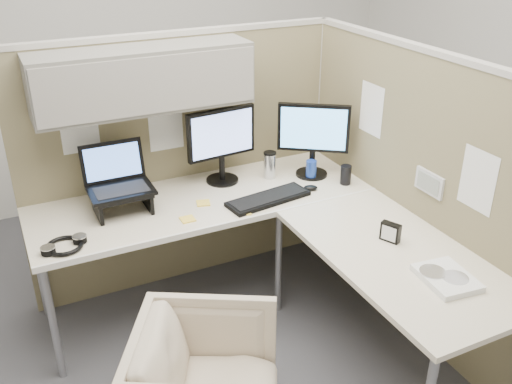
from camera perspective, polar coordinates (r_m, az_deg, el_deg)
name	(u,v)px	position (r m, az deg, el deg)	size (l,w,h in m)	color
ground	(259,345)	(3.38, 0.33, -15.09)	(4.50, 4.50, 0.00)	#424248
partition_back	(165,126)	(3.43, -9.06, 6.55)	(2.00, 0.36, 1.63)	#837856
partition_right	(408,192)	(3.32, 14.99, -0.01)	(0.07, 2.03, 1.63)	#837856
desk	(270,227)	(3.12, 1.40, -3.50)	(2.00, 1.98, 0.73)	beige
office_chair	(206,380)	(2.73, -5.01, -18.19)	(0.63, 0.59, 0.65)	beige
monitor_left	(221,140)	(3.44, -3.48, 5.24)	(0.44, 0.20, 0.47)	black
monitor_right	(313,134)	(3.54, 5.75, 5.76)	(0.38, 0.28, 0.47)	black
laptop_station	(119,187)	(3.24, -13.50, 0.49)	(0.35, 0.30, 0.36)	black
keyboard	(268,199)	(3.30, 1.23, -0.68)	(0.50, 0.17, 0.02)	black
mouse	(311,188)	(3.44, 5.48, 0.43)	(0.08, 0.05, 0.03)	black
travel_mug	(270,165)	(3.56, 1.39, 2.74)	(0.08, 0.08, 0.17)	silver
soda_can_green	(346,175)	(3.53, 8.96, 1.71)	(0.07, 0.07, 0.12)	black
soda_can_silver	(311,170)	(3.57, 5.54, 2.23)	(0.07, 0.07, 0.12)	#1E3FA5
sticky_note_a	(188,219)	(3.12, -6.86, -2.72)	(0.08, 0.08, 0.01)	yellow
sticky_note_d	(203,203)	(3.28, -5.30, -1.10)	(0.08, 0.08, 0.01)	yellow
sticky_note_b	(244,212)	(3.17, -1.20, -2.00)	(0.08, 0.08, 0.01)	yellow
headphones	(64,245)	(3.00, -18.62, -5.09)	(0.23, 0.23, 0.03)	black
paper_stack	(446,278)	(2.75, 18.51, -8.14)	(0.24, 0.29, 0.03)	white
desk_clock	(390,232)	(2.96, 13.29, -3.94)	(0.08, 0.11, 0.10)	black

